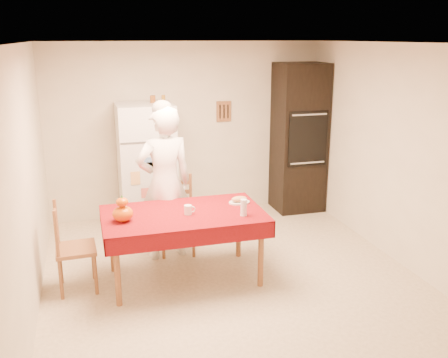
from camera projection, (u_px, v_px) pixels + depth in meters
name	position (u px, v px, depth m)	size (l,w,h in m)	color
floor	(231.00, 276.00, 5.52)	(4.50, 4.50, 0.00)	tan
room_shell	(232.00, 132.00, 5.08)	(4.02, 4.52, 2.51)	beige
refrigerator	(147.00, 166.00, 6.86)	(0.75, 0.74, 1.70)	white
oven_cabinet	(299.00, 138.00, 7.43)	(0.70, 0.62, 2.20)	black
dining_table	(183.00, 219.00, 5.30)	(1.70, 1.00, 0.76)	brown
chair_far	(177.00, 211.00, 6.08)	(0.47, 0.45, 0.95)	brown
chair_left	(69.00, 245.00, 5.10)	(0.42, 0.44, 0.95)	brown
seated_woman	(165.00, 184.00, 5.81)	(0.66, 0.44, 1.82)	white
coffee_mug	(188.00, 210.00, 5.22)	(0.08, 0.08, 0.10)	white
pumpkin_lower	(123.00, 214.00, 5.02)	(0.21, 0.21, 0.16)	#CA3604
pumpkin_upper	(122.00, 202.00, 4.99)	(0.12, 0.12, 0.09)	#ED6105
wine_glass	(244.00, 207.00, 5.18)	(0.07, 0.07, 0.18)	white
bread_plate	(239.00, 202.00, 5.58)	(0.24, 0.24, 0.02)	silver
bread_loaf	(239.00, 199.00, 5.57)	(0.18, 0.10, 0.06)	#A17F4F
spice_jar_left	(152.00, 99.00, 6.68)	(0.05, 0.05, 0.10)	brown
spice_jar_mid	(154.00, 99.00, 6.69)	(0.05, 0.05, 0.10)	brown
spice_jar_right	(163.00, 99.00, 6.72)	(0.05, 0.05, 0.10)	#92631A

